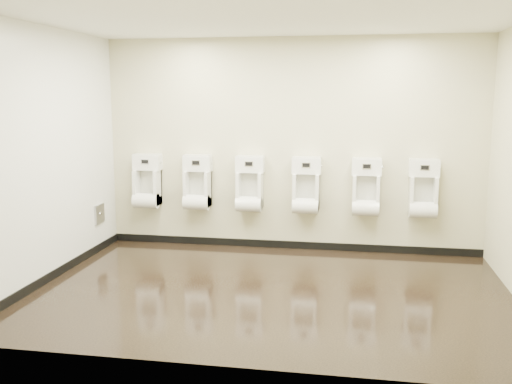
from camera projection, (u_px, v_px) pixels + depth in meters
ground at (271, 291)px, 6.05m from camera, size 5.00×3.50×0.00m
ceiling at (272, 18)px, 5.58m from camera, size 5.00×3.50×0.00m
back_wall at (291, 145)px, 7.52m from camera, size 5.00×0.02×2.80m
front_wall at (236, 187)px, 4.12m from camera, size 5.00×0.02×2.80m
left_wall at (46, 156)px, 6.24m from camera, size 0.02×3.50×2.80m
tile_overlay_left at (46, 156)px, 6.24m from camera, size 0.01×3.50×2.80m
skirting_back at (290, 245)px, 7.73m from camera, size 5.00×0.02×0.10m
skirting_left at (54, 274)px, 6.47m from camera, size 0.02×3.50×0.10m
access_panel at (99, 214)px, 7.56m from camera, size 0.04×0.25×0.25m
urinal_0 at (147, 185)px, 7.82m from camera, size 0.39×0.29×0.72m
urinal_1 at (197, 187)px, 7.70m from camera, size 0.39×0.29×0.72m
urinal_2 at (250, 188)px, 7.58m from camera, size 0.39×0.29×0.72m
urinal_3 at (306, 190)px, 7.45m from camera, size 0.39×0.29×0.72m
urinal_4 at (366, 191)px, 7.32m from camera, size 0.39×0.29×0.72m
urinal_5 at (423, 193)px, 7.20m from camera, size 0.39×0.29×0.72m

